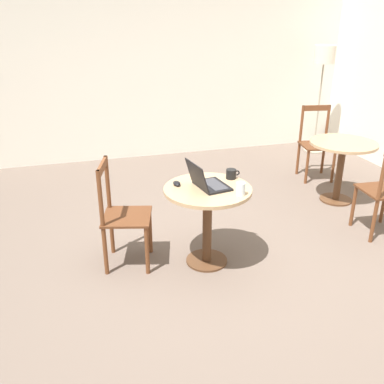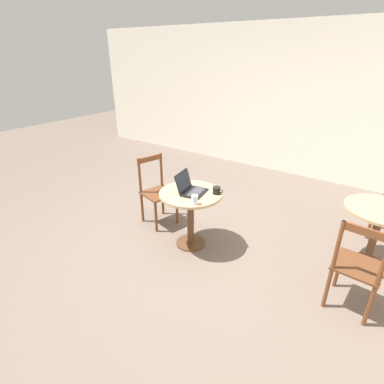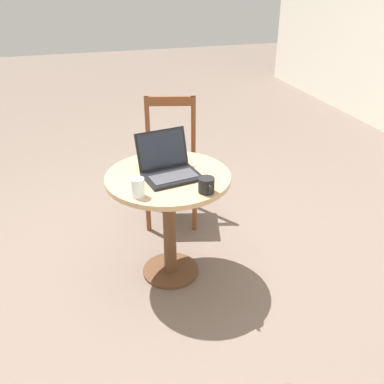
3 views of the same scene
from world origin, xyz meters
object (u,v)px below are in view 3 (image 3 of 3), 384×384
at_px(chair_near_left, 171,163).
at_px(drinking_glass, 138,188).
at_px(cafe_table_near, 169,199).
at_px(laptop, 169,167).
at_px(mug, 206,185).
at_px(mouse, 179,155).

distance_m(chair_near_left, drinking_glass, 1.03).
xyz_separation_m(cafe_table_near, chair_near_left, (-0.70, 0.19, -0.09)).
height_order(laptop, mug, laptop).
height_order(chair_near_left, drinking_glass, chair_near_left).
xyz_separation_m(mug, drinking_glass, (-0.06, -0.36, 0.01)).
bearing_deg(laptop, mug, 28.18).
bearing_deg(chair_near_left, drinking_glass, -23.82).
bearing_deg(mouse, laptop, -28.46).
relative_size(laptop, mug, 2.85).
xyz_separation_m(chair_near_left, drinking_glass, (0.90, -0.40, 0.30)).
distance_m(laptop, drinking_glass, 0.30).
xyz_separation_m(chair_near_left, mug, (0.96, -0.04, 0.29)).
bearing_deg(mug, laptop, -151.82).
height_order(chair_near_left, mouse, chair_near_left).
height_order(cafe_table_near, mouse, mouse).
distance_m(mouse, mug, 0.49).
bearing_deg(cafe_table_near, chair_near_left, 164.97).
bearing_deg(chair_near_left, mug, -2.36).
distance_m(mug, drinking_glass, 0.36).
bearing_deg(chair_near_left, laptop, -14.54).
bearing_deg(mug, drinking_glass, -99.40).
relative_size(mug, drinking_glass, 1.20).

